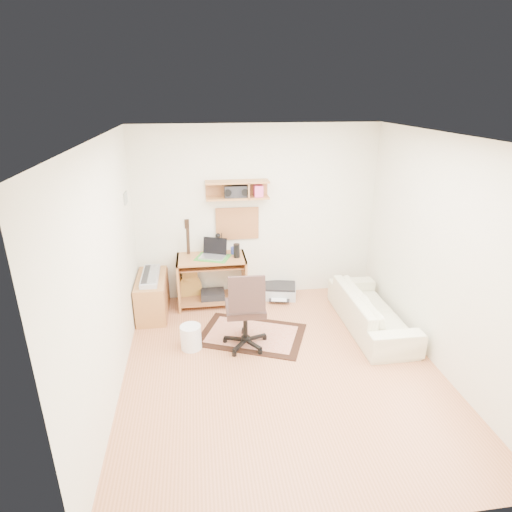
{
  "coord_description": "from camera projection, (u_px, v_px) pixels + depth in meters",
  "views": [
    {
      "loc": [
        -0.87,
        -4.07,
        3.01
      ],
      "look_at": [
        -0.15,
        1.05,
        1.0
      ],
      "focal_mm": 29.85,
      "sensor_mm": 36.0,
      "label": 1
    }
  ],
  "objects": [
    {
      "name": "printer",
      "position": [
        280.0,
        292.0,
        6.64
      ],
      "size": [
        0.57,
        0.48,
        0.19
      ],
      "primitive_type": "cube",
      "rotation": [
        0.0,
        0.0,
        -0.22
      ],
      "color": "#A5A8AA",
      "rests_on": "floor"
    },
    {
      "name": "ceiling",
      "position": [
        287.0,
        137.0,
        4.02
      ],
      "size": [
        3.6,
        4.0,
        0.01
      ],
      "primitive_type": "cube",
      "color": "white",
      "rests_on": "ground"
    },
    {
      "name": "desk_lamp",
      "position": [
        222.0,
        243.0,
        6.28
      ],
      "size": [
        0.11,
        0.11,
        0.33
      ],
      "primitive_type": null,
      "color": "black",
      "rests_on": "desk"
    },
    {
      "name": "waste_basket",
      "position": [
        191.0,
        337.0,
        5.28
      ],
      "size": [
        0.29,
        0.29,
        0.31
      ],
      "primitive_type": "cylinder",
      "rotation": [
        0.0,
        0.0,
        0.14
      ],
      "color": "white",
      "rests_on": "floor"
    },
    {
      "name": "desk",
      "position": [
        212.0,
        281.0,
        6.32
      ],
      "size": [
        1.0,
        0.55,
        0.75
      ],
      "primitive_type": null,
      "color": "#B67840",
      "rests_on": "floor"
    },
    {
      "name": "task_chair",
      "position": [
        245.0,
        308.0,
        5.2
      ],
      "size": [
        0.55,
        0.55,
        1.06
      ],
      "primitive_type": null,
      "rotation": [
        0.0,
        0.0,
        -0.02
      ],
      "color": "#32221E",
      "rests_on": "floor"
    },
    {
      "name": "cabinet",
      "position": [
        152.0,
        296.0,
        6.08
      ],
      "size": [
        0.4,
        0.9,
        0.55
      ],
      "primitive_type": "cube",
      "color": "#B67840",
      "rests_on": "floor"
    },
    {
      "name": "laptop",
      "position": [
        212.0,
        249.0,
        6.12
      ],
      "size": [
        0.46,
        0.46,
        0.27
      ],
      "primitive_type": null,
      "rotation": [
        0.0,
        0.0,
        -0.37
      ],
      "color": "silver",
      "rests_on": "desk"
    },
    {
      "name": "music_keyboard",
      "position": [
        150.0,
        276.0,
        5.97
      ],
      "size": [
        0.23,
        0.73,
        0.06
      ],
      "primitive_type": "cube",
      "color": "#B2B5BA",
      "rests_on": "cabinet"
    },
    {
      "name": "wall_photo",
      "position": [
        126.0,
        198.0,
        5.49
      ],
      "size": [
        0.02,
        0.2,
        0.15
      ],
      "primitive_type": "cube",
      "color": "#4C8CBF",
      "rests_on": "left_wall"
    },
    {
      "name": "guitar",
      "position": [
        189.0,
        262.0,
        6.31
      ],
      "size": [
        0.37,
        0.26,
        1.27
      ],
      "primitive_type": null,
      "rotation": [
        0.0,
        0.0,
        0.14
      ],
      "color": "#B38337",
      "rests_on": "floor"
    },
    {
      "name": "back_wall",
      "position": [
        257.0,
        214.0,
        6.34
      ],
      "size": [
        3.6,
        0.01,
        2.6
      ],
      "primitive_type": "cube",
      "color": "silver",
      "rests_on": "ground"
    },
    {
      "name": "speaker",
      "position": [
        237.0,
        251.0,
        6.15
      ],
      "size": [
        0.09,
        0.09,
        0.2
      ],
      "primitive_type": "cylinder",
      "color": "black",
      "rests_on": "desk"
    },
    {
      "name": "floor",
      "position": [
        281.0,
        368.0,
        4.96
      ],
      "size": [
        3.6,
        4.0,
        0.01
      ],
      "primitive_type": "cube",
      "color": "#C57D52",
      "rests_on": "ground"
    },
    {
      "name": "wall_shelf",
      "position": [
        237.0,
        190.0,
        6.03
      ],
      "size": [
        0.9,
        0.25,
        0.26
      ],
      "primitive_type": "cube",
      "color": "#B67840",
      "rests_on": "back_wall"
    },
    {
      "name": "sofa",
      "position": [
        372.0,
        304.0,
        5.7
      ],
      "size": [
        0.51,
        1.73,
        0.68
      ],
      "primitive_type": "imported",
      "rotation": [
        0.0,
        0.0,
        1.57
      ],
      "color": "beige",
      "rests_on": "floor"
    },
    {
      "name": "cork_board",
      "position": [
        237.0,
        223.0,
        6.32
      ],
      "size": [
        0.64,
        0.03,
        0.49
      ],
      "primitive_type": "cube",
      "color": "tan",
      "rests_on": "back_wall"
    },
    {
      "name": "pencil_cup",
      "position": [
        233.0,
        250.0,
        6.3
      ],
      "size": [
        0.07,
        0.07,
        0.11
      ],
      "primitive_type": "cylinder",
      "color": "#323F97",
      "rests_on": "desk"
    },
    {
      "name": "left_wall",
      "position": [
        107.0,
        274.0,
        4.25
      ],
      "size": [
        0.01,
        4.0,
        2.6
      ],
      "primitive_type": "cube",
      "color": "silver",
      "rests_on": "ground"
    },
    {
      "name": "rug",
      "position": [
        252.0,
        335.0,
        5.61
      ],
      "size": [
        1.56,
        1.32,
        0.02
      ],
      "primitive_type": "cube",
      "rotation": [
        0.0,
        0.0,
        -0.39
      ],
      "color": "beige",
      "rests_on": "floor"
    },
    {
      "name": "right_wall",
      "position": [
        443.0,
        256.0,
        4.72
      ],
      "size": [
        0.01,
        4.0,
        2.6
      ],
      "primitive_type": "cube",
      "color": "silver",
      "rests_on": "ground"
    },
    {
      "name": "boombox",
      "position": [
        236.0,
        191.0,
        6.03
      ],
      "size": [
        0.33,
        0.15,
        0.17
      ],
      "primitive_type": "cube",
      "color": "black",
      "rests_on": "wall_shelf"
    }
  ]
}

